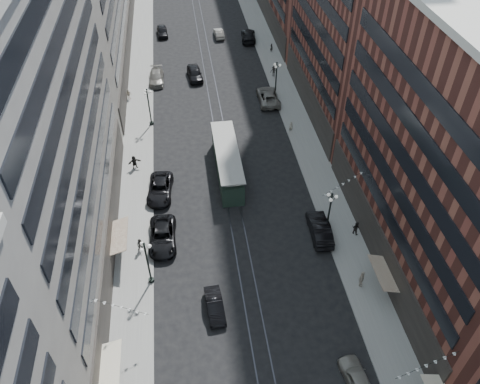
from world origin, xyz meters
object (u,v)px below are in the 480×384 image
lamppost_sw_mid (149,106)px  car_7 (160,189)px  car_12 (248,35)px  car_14 (219,33)px  car_5 (215,306)px  lamppost_se_far (329,212)px  pedestrian_7 (356,228)px  car_11 (268,96)px  car_13 (195,73)px  car_9 (162,31)px  lamppost_sw_far (147,261)px  pedestrian_8 (291,127)px  pedestrian_2 (140,245)px  car_8 (156,77)px  car_10 (320,229)px  pedestrian_5 (134,162)px  pedestrian_extra_0 (272,48)px  pedestrian_9 (274,71)px  lamppost_se_mid (276,78)px  pedestrian_6 (129,94)px  streetcar (227,163)px  car_2 (163,236)px  car_4 (358,380)px  pedestrian_4 (362,279)px

lamppost_sw_mid → car_7: bearing=-85.9°
car_12 → car_14: 5.57m
lamppost_sw_mid → car_5: 31.64m
lamppost_se_far → pedestrian_7: 3.70m
lamppost_sw_mid → car_5: size_ratio=1.31×
car_11 → car_13: (-10.26, 8.43, 0.03)m
car_11 → car_12: 21.27m
car_9 → lamppost_sw_far: bearing=-95.5°
pedestrian_8 → lamppost_sw_far: bearing=43.0°
lamppost_se_far → car_12: bearing=91.2°
pedestrian_2 → pedestrian_7: size_ratio=0.95×
car_8 → car_10: bearing=-62.8°
car_5 → pedestrian_5: size_ratio=2.43×
pedestrian_5 → pedestrian_extra_0: bearing=33.3°
pedestrian_8 → pedestrian_9: pedestrian_9 is taller
lamppost_se_mid → pedestrian_9: (0.91, 6.09, -2.11)m
car_12 → pedestrian_6: size_ratio=3.88×
pedestrian_7 → pedestrian_extra_0: pedestrian_7 is taller
car_9 → pedestrian_8: pedestrian_8 is taller
streetcar → car_2: 13.02m
car_10 → pedestrian_extra_0: (2.99, 42.79, 0.02)m
streetcar → car_9: streetcar is taller
car_9 → car_14: 10.49m
car_4 → car_9: size_ratio=0.96×
pedestrian_8 → pedestrian_extra_0: pedestrian_extra_0 is taller
car_10 → car_7: bearing=-25.9°
car_9 → pedestrian_6: size_ratio=2.98×
pedestrian_4 → pedestrian_7: size_ratio=1.18×
car_5 → pedestrian_9: pedestrian_9 is taller
car_11 → streetcar: bearing=63.9°
lamppost_se_far → pedestrian_2: lamppost_se_far is taller
car_4 → pedestrian_7: pedestrian_7 is taller
car_4 → streetcar: bearing=-82.6°
lamppost_sw_mid → car_13: (6.83, 12.29, -2.20)m
car_9 → car_10: (15.65, -52.52, 0.10)m
lamppost_sw_far → pedestrian_7: lamppost_sw_far is taller
streetcar → pedestrian_9: size_ratio=7.37×
pedestrian_2 → car_13: bearing=97.0°
pedestrian_4 → car_11: 34.19m
lamppost_sw_mid → car_12: 30.64m
car_8 → car_13: 6.03m
car_4 → lamppost_se_far: bearing=-104.2°
lamppost_se_far → lamppost_se_mid: (0.00, 28.00, 0.00)m
car_4 → car_5: 13.53m
pedestrian_7 → car_10: bearing=38.5°
lamppost_sw_far → car_2: size_ratio=0.93×
lamppost_sw_far → car_9: (1.95, 56.29, -2.30)m
car_5 → car_10: car_10 is taller
pedestrian_4 → pedestrian_5: size_ratio=1.12×
lamppost_se_mid → car_11: size_ratio=0.89×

